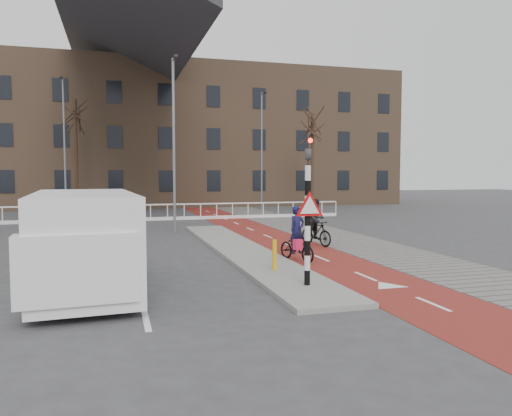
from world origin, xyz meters
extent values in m
plane|color=#38383A|center=(0.00, 0.00, 0.00)|extent=(120.00, 120.00, 0.00)
cube|color=maroon|center=(1.50, 10.00, 0.01)|extent=(2.50, 60.00, 0.01)
cube|color=slate|center=(4.30, 10.00, 0.01)|extent=(3.00, 60.00, 0.01)
cube|color=gray|center=(-0.70, 4.00, 0.06)|extent=(1.80, 16.00, 0.12)
cylinder|color=black|center=(-0.60, -2.00, 1.56)|extent=(0.14, 0.14, 2.88)
imported|color=black|center=(-0.60, -2.00, 3.40)|extent=(0.13, 0.16, 0.80)
cylinder|color=#FF0C05|center=(-0.60, -2.14, 3.58)|extent=(0.11, 0.02, 0.11)
cylinder|color=#FCB50E|center=(-0.79, -0.05, 0.55)|extent=(0.12, 0.12, 0.86)
imported|color=black|center=(0.55, 1.77, 0.45)|extent=(1.07, 1.76, 0.87)
imported|color=#14133B|center=(0.55, 1.77, 1.01)|extent=(0.64, 0.52, 1.52)
cube|color=#DA1E4C|center=(0.38, 1.24, 0.62)|extent=(0.30, 0.24, 0.32)
imported|color=black|center=(2.45, 4.72, 0.51)|extent=(0.99, 1.73, 1.00)
imported|color=black|center=(2.45, 4.72, 1.04)|extent=(0.92, 0.81, 1.57)
cube|color=white|center=(-5.74, -0.78, 1.26)|extent=(2.53, 5.61, 2.19)
cube|color=#1B7D3D|center=(-6.85, -0.78, 1.16)|extent=(0.24, 3.51, 0.55)
cube|color=#1B7D3D|center=(-4.63, -0.78, 1.16)|extent=(0.24, 3.51, 0.55)
cube|color=black|center=(-5.74, -3.18, 1.66)|extent=(1.97, 0.17, 0.90)
cylinder|color=black|center=(-6.55, -2.70, 0.38)|extent=(0.32, 0.78, 0.77)
cylinder|color=black|center=(-4.69, -2.59, 0.38)|extent=(0.32, 0.78, 0.77)
cylinder|color=black|center=(-6.79, 1.02, 0.38)|extent=(0.32, 0.78, 0.77)
cylinder|color=black|center=(-4.93, 1.14, 0.38)|extent=(0.32, 0.78, 0.77)
cube|color=silver|center=(-5.00, 17.00, 0.95)|extent=(28.00, 0.08, 0.08)
cube|color=silver|center=(-5.00, 17.00, 0.10)|extent=(28.00, 0.10, 0.20)
cube|color=#7F6047|center=(-3.00, 32.00, 6.00)|extent=(46.00, 10.00, 12.00)
cylinder|color=black|center=(-7.61, 24.49, 3.99)|extent=(0.28, 0.28, 7.99)
cylinder|color=black|center=(9.55, 22.48, 3.68)|extent=(0.26, 0.26, 7.36)
cylinder|color=slate|center=(-2.36, 10.19, 4.03)|extent=(0.12, 0.12, 8.05)
cylinder|color=slate|center=(-8.09, 21.47, 4.46)|extent=(0.12, 0.12, 8.92)
cylinder|color=slate|center=(5.38, 22.04, 4.33)|extent=(0.12, 0.12, 8.66)
camera|label=1|loc=(-5.04, -13.09, 2.82)|focal=35.00mm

